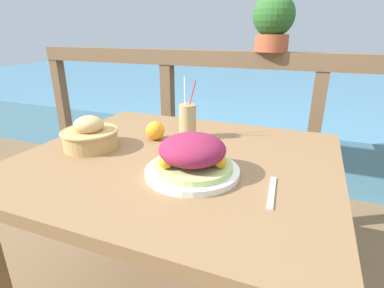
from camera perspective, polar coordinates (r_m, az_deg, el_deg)
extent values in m
cube|color=olive|center=(1.08, -2.87, -3.37)|extent=(1.09, 0.95, 0.04)
cube|color=olive|center=(1.78, -11.35, -6.90)|extent=(0.06, 0.06, 0.71)
cube|color=olive|center=(1.54, 21.60, -12.86)|extent=(0.06, 0.06, 0.71)
cube|color=brown|center=(1.79, 8.77, 15.68)|extent=(2.80, 0.08, 0.09)
cube|color=brown|center=(2.58, -22.93, 3.69)|extent=(0.07, 0.07, 0.97)
cube|color=brown|center=(2.06, -4.43, 1.28)|extent=(0.07, 0.07, 0.97)
cube|color=brown|center=(1.86, 21.57, -2.28)|extent=(0.07, 0.07, 0.97)
cube|color=teal|center=(4.36, 16.10, 7.34)|extent=(12.00, 4.00, 0.45)
cylinder|color=white|center=(0.93, 0.06, -5.23)|extent=(0.29, 0.29, 0.02)
cylinder|color=#B7D17A|center=(0.92, 0.06, -4.17)|extent=(0.25, 0.25, 0.02)
ellipsoid|color=maroon|center=(0.90, 0.06, -1.03)|extent=(0.20, 0.20, 0.09)
sphere|color=orange|center=(0.89, 5.29, -3.34)|extent=(0.04, 0.04, 0.04)
sphere|color=orange|center=(0.99, -1.98, -0.69)|extent=(0.04, 0.04, 0.04)
sphere|color=orange|center=(0.88, -5.06, -3.46)|extent=(0.04, 0.04, 0.04)
cylinder|color=tan|center=(1.23, -0.84, 4.31)|extent=(0.07, 0.07, 0.14)
cylinder|color=red|center=(1.22, -0.47, 7.45)|extent=(0.07, 0.04, 0.21)
cylinder|color=white|center=(1.21, -1.37, 7.53)|extent=(0.03, 0.06, 0.21)
cylinder|color=tan|center=(1.20, -18.75, 0.91)|extent=(0.20, 0.20, 0.07)
torus|color=tan|center=(1.19, -18.92, 2.30)|extent=(0.21, 0.21, 0.01)
ellipsoid|color=tan|center=(1.18, -19.06, 3.49)|extent=(0.11, 0.11, 0.07)
cylinder|color=#A34C2D|center=(1.75, 14.89, 18.08)|extent=(0.18, 0.18, 0.09)
sphere|color=#285B23|center=(1.75, 15.33, 22.56)|extent=(0.22, 0.22, 0.22)
cube|color=silver|center=(0.86, 14.95, -8.79)|extent=(0.03, 0.18, 0.00)
sphere|color=orange|center=(1.23, -7.03, 2.57)|extent=(0.08, 0.08, 0.08)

